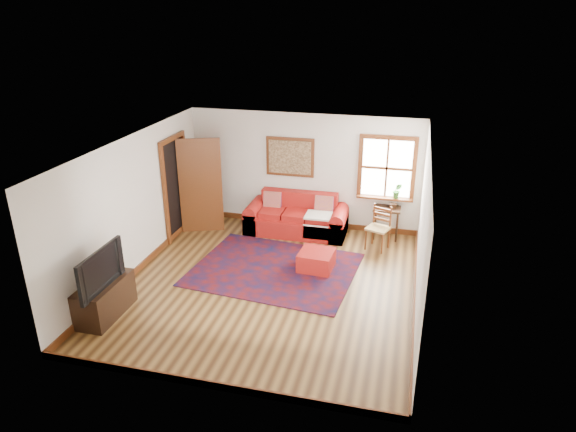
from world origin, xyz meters
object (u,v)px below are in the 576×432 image
(red_ottoman, at_px, (316,260))
(side_table, at_px, (387,213))
(ladder_back_chair, at_px, (379,226))
(red_leather_sofa, at_px, (297,220))
(media_cabinet, at_px, (105,299))

(red_ottoman, bearing_deg, side_table, 60.36)
(red_ottoman, relative_size, ladder_back_chair, 0.69)
(red_leather_sofa, xyz_separation_m, ladder_back_chair, (1.77, -0.37, 0.20))
(red_leather_sofa, bearing_deg, ladder_back_chair, -11.94)
(red_leather_sofa, bearing_deg, red_ottoman, -64.92)
(red_ottoman, xyz_separation_m, side_table, (1.14, 1.73, 0.38))
(red_ottoman, distance_m, side_table, 2.11)
(red_ottoman, relative_size, media_cabinet, 0.58)
(red_leather_sofa, relative_size, ladder_back_chair, 2.42)
(red_leather_sofa, xyz_separation_m, side_table, (1.88, 0.16, 0.27))
(ladder_back_chair, bearing_deg, side_table, 78.80)
(side_table, bearing_deg, red_leather_sofa, -175.21)
(media_cabinet, bearing_deg, red_ottoman, 38.22)
(red_leather_sofa, bearing_deg, media_cabinet, -119.53)
(ladder_back_chair, relative_size, media_cabinet, 0.83)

